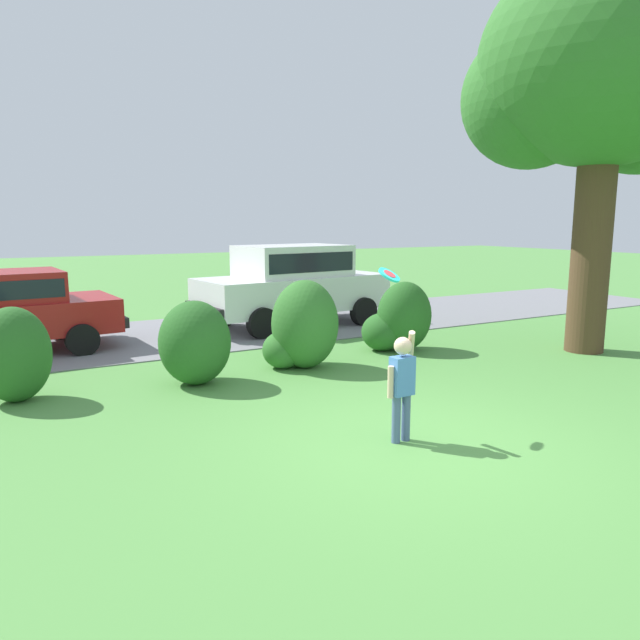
% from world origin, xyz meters
% --- Properties ---
extents(ground_plane, '(80.00, 80.00, 0.00)m').
position_xyz_m(ground_plane, '(0.00, 0.00, 0.00)').
color(ground_plane, '#518E42').
extents(driveway_strip, '(28.00, 4.40, 0.02)m').
position_xyz_m(driveway_strip, '(0.00, 7.59, 0.01)').
color(driveway_strip, slate).
rests_on(driveway_strip, ground).
extents(oak_tree_large, '(4.89, 4.63, 7.25)m').
position_xyz_m(oak_tree_large, '(5.94, 2.38, 5.10)').
color(oak_tree_large, '#513823').
rests_on(oak_tree_large, ground).
extents(shrub_near_tree, '(0.97, 0.89, 1.33)m').
position_xyz_m(shrub_near_tree, '(-3.88, 3.95, 0.67)').
color(shrub_near_tree, '#286023').
rests_on(shrub_near_tree, ground).
extents(shrub_centre_left, '(1.09, 1.11, 1.29)m').
position_xyz_m(shrub_centre_left, '(-1.44, 3.61, 0.65)').
color(shrub_centre_left, '#286023').
rests_on(shrub_centre_left, ground).
extents(shrub_centre, '(1.27, 1.14, 1.51)m').
position_xyz_m(shrub_centre, '(0.46, 3.72, 0.69)').
color(shrub_centre, '#33702B').
rests_on(shrub_centre, ground).
extents(shrub_centre_right, '(1.35, 1.03, 1.34)m').
position_xyz_m(shrub_centre_right, '(2.71, 4.02, 0.59)').
color(shrub_centre_right, '#286023').
rests_on(shrub_centre_right, ground).
extents(parked_sedan, '(4.54, 2.37, 1.56)m').
position_xyz_m(parked_sedan, '(-3.99, 7.31, 0.85)').
color(parked_sedan, maroon).
rests_on(parked_sedan, ground).
extents(parked_suv, '(4.87, 2.49, 1.92)m').
position_xyz_m(parked_suv, '(2.12, 7.38, 1.08)').
color(parked_suv, white).
rests_on(parked_suv, ground).
extents(child_thrower, '(0.45, 0.28, 1.29)m').
position_xyz_m(child_thrower, '(-0.12, 0.16, 0.72)').
color(child_thrower, '#4C608C').
rests_on(child_thrower, ground).
extents(frisbee, '(0.31, 0.26, 0.22)m').
position_xyz_m(frisbee, '(0.04, 0.66, 1.85)').
color(frisbee, '#1EB7B2').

